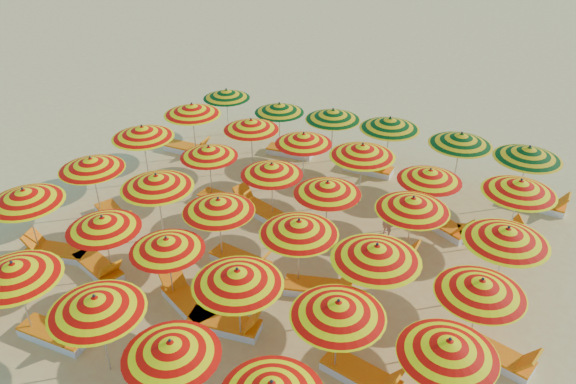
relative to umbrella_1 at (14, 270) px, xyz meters
The scene contains 54 objects.
ground 6.80m from the umbrella_1, 60.29° to the left, with size 120.00×120.00×0.00m, color #DEC162.
umbrella_1 is the anchor object (origin of this frame).
umbrella_2 2.30m from the umbrella_1, ahead, with size 2.42×2.42×2.10m.
umbrella_3 4.28m from the umbrella_1, ahead, with size 2.43×2.43×1.97m.
umbrella_6 3.24m from the umbrella_1, 138.13° to the left, with size 2.67×2.67×2.13m.
umbrella_7 2.42m from the umbrella_1, 87.11° to the left, with size 2.03×2.03×1.96m.
umbrella_8 3.27m from the umbrella_1, 51.90° to the left, with size 2.37×2.37×1.90m.
umbrella_9 4.81m from the umbrella_1, 27.47° to the left, with size 2.60×2.60×2.11m.
umbrella_10 6.96m from the umbrella_1, 20.43° to the left, with size 2.13×2.13×2.07m.
umbrella_11 9.07m from the umbrella_1, 16.42° to the left, with size 2.36×2.36×2.01m.
umbrella_12 5.03m from the umbrella_1, 118.39° to the left, with size 2.28×2.28×2.05m.
umbrella_13 4.47m from the umbrella_1, 89.00° to the left, with size 2.69×2.69×2.14m.
umbrella_14 4.95m from the umbrella_1, 64.20° to the left, with size 2.01×2.01×2.02m.
umbrella_15 6.38m from the umbrella_1, 45.39° to the left, with size 2.13×2.13×2.07m.
umbrella_16 7.87m from the umbrella_1, 34.00° to the left, with size 2.11×2.11×2.18m.
umbrella_17 9.91m from the umbrella_1, 27.19° to the left, with size 2.40×2.40×2.05m.
umbrella_18 7.17m from the umbrella_1, 110.38° to the left, with size 2.02×2.02×2.14m.
umbrella_19 6.97m from the umbrella_1, 90.31° to the left, with size 2.16×2.16×1.91m.
umbrella_20 7.27m from the umbrella_1, 71.78° to the left, with size 2.35×2.35×1.94m.
umbrella_21 7.89m from the umbrella_1, 57.95° to the left, with size 2.44×2.44×1.99m.
umbrella_22 9.52m from the umbrella_1, 46.86° to the left, with size 2.00×2.00×2.06m.
umbrella_23 11.08m from the umbrella_1, 36.48° to the left, with size 2.50×2.50×2.15m.
umbrella_24 9.31m from the umbrella_1, 104.25° to the left, with size 2.29×2.29×2.14m.
umbrella_25 9.17m from the umbrella_1, 89.43° to the left, with size 2.46×2.46×2.01m.
umbrella_26 9.39m from the umbrella_1, 76.99° to the left, with size 2.16×2.16×1.97m.
umbrella_27 9.95m from the umbrella_1, 65.01° to the left, with size 2.59×2.59×2.14m.
umbrella_28 10.88m from the umbrella_1, 54.13° to the left, with size 2.38×2.38×1.96m.
umbrella_29 12.64m from the umbrella_1, 46.24° to the left, with size 2.51×2.51×2.12m.
umbrella_30 11.55m from the umbrella_1, 102.14° to the left, with size 2.37×2.37×1.91m.
umbrella_31 11.09m from the umbrella_1, 89.70° to the left, with size 1.97×1.97×1.91m.
umbrella_32 11.42m from the umbrella_1, 79.15° to the left, with size 2.31×2.31×2.06m.
umbrella_33 12.08m from the umbrella_1, 69.71° to the left, with size 2.60×2.60×2.14m.
umbrella_34 13.08m from the umbrella_1, 59.86° to the left, with size 2.51×2.51×2.13m.
umbrella_35 14.21m from the umbrella_1, 52.83° to the left, with size 2.55×2.55×2.14m.
lounger_1 1.83m from the umbrella_1, 14.29° to the left, with size 1.79×0.77×0.69m.
lounger_3 3.47m from the umbrella_1, 129.31° to the left, with size 1.83×1.07×0.69m.
lounger_4 2.98m from the umbrella_1, 98.99° to the left, with size 1.82×1.00×0.69m.
lounger_5 3.94m from the umbrella_1, 44.71° to the left, with size 1.83×1.16×0.69m.
lounger_6 4.77m from the umbrella_1, 32.06° to the left, with size 1.82×0.93×0.69m.
lounger_7 7.75m from the umbrella_1, 19.60° to the left, with size 1.79×0.79×0.69m.
lounger_9 5.06m from the umbrella_1, 112.23° to the left, with size 1.82×1.24×0.69m.
lounger_10 5.57m from the umbrella_1, 58.72° to the left, with size 1.76×0.66×0.69m.
lounger_11 7.06m from the umbrella_1, 42.14° to the left, with size 1.83×1.15×0.69m.
lounger_12 10.57m from the umbrella_1, 25.57° to the left, with size 1.81×0.91×0.69m.
lounger_13 7.06m from the umbrella_1, 85.30° to the left, with size 1.74×0.62×0.69m.
lounger_14 7.37m from the umbrella_1, 76.48° to the left, with size 1.82×1.00×0.69m.
lounger_15 9.24m from the umbrella_1, 48.61° to the left, with size 1.76×0.65×0.69m.
lounger_16 9.77m from the umbrella_1, 106.89° to the left, with size 1.78×0.75×0.69m.
lounger_17 11.42m from the umbrella_1, 51.85° to the left, with size 1.82×1.22×0.69m.
lounger_18 12.45m from the umbrella_1, 48.06° to the left, with size 1.82×1.26×0.69m.
lounger_19 11.08m from the umbrella_1, 86.56° to the left, with size 1.81×0.87×0.69m.
lounger_20 11.84m from the umbrella_1, 71.64° to the left, with size 1.77×0.69×0.69m.
lounger_21 14.87m from the umbrella_1, 51.54° to the left, with size 1.74×0.59×0.69m.
beachgoer_a 9.71m from the umbrella_1, 54.30° to the left, with size 0.47×0.31×1.28m, color tan.
Camera 1 is at (6.57, -10.96, 9.45)m, focal length 35.00 mm.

